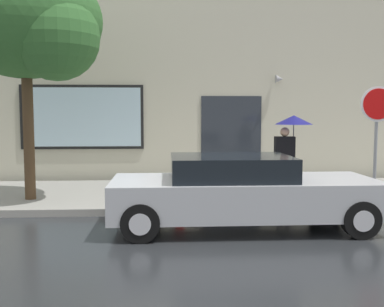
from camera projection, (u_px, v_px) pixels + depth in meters
name	position (u px, v px, depth m)	size (l,w,h in m)	color
ground_plane	(170.00, 228.00, 8.16)	(60.00, 60.00, 0.00)	#282B2D
sidewalk	(169.00, 194.00, 11.14)	(20.00, 4.00, 0.15)	gray
building_facade	(167.00, 66.00, 13.32)	(20.00, 0.67, 7.00)	beige
parked_car	(241.00, 192.00, 8.12)	(4.74, 1.90, 1.32)	#B7BABF
fire_hydrant	(179.00, 182.00, 10.20)	(0.30, 0.44, 0.75)	red
pedestrian_with_umbrella	(290.00, 133.00, 10.76)	(0.91, 0.91, 1.89)	black
street_tree	(31.00, 24.00, 9.73)	(3.36, 2.86, 5.22)	#4C3823
stop_sign	(377.00, 121.00, 9.60)	(0.76, 0.10, 2.51)	gray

